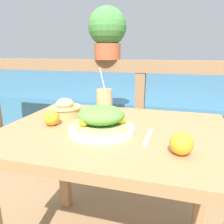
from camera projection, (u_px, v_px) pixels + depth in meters
The scene contains 10 objects.
patio_table at pixel (115, 152), 0.99m from camera, with size 0.99×0.74×0.73m.
railing_fence at pixel (140, 93), 1.64m from camera, with size 2.80×0.08×0.99m.
sea_backdrop at pixel (159, 95), 4.09m from camera, with size 12.00×4.00×0.53m.
salad_plate at pixel (101, 121), 0.91m from camera, with size 0.28×0.28×0.11m.
drink_glass at pixel (104, 101), 1.18m from camera, with size 0.09×0.09×0.25m.
bread_basket at pixel (65, 109), 1.13m from camera, with size 0.17×0.17×0.09m.
potted_plant at pixel (107, 31), 1.59m from camera, with size 0.28×0.28×0.37m.
fork at pixel (148, 137), 0.85m from camera, with size 0.02×0.18×0.00m.
orange_near_basket at pixel (181, 144), 0.71m from camera, with size 0.08×0.08×0.08m.
orange_near_glass at pixel (52, 118), 0.99m from camera, with size 0.07×0.07×0.07m.
Camera 1 is at (0.23, -0.87, 1.06)m, focal length 35.00 mm.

